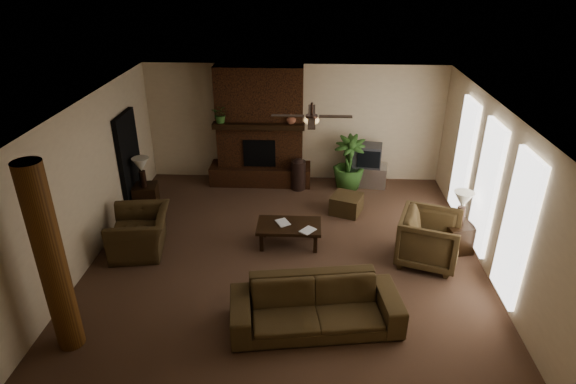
# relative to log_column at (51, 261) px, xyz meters

# --- Properties ---
(room_shell) EXTENTS (7.00, 7.00, 7.00)m
(room_shell) POSITION_rel_log_column_xyz_m (2.95, 2.40, 0.00)
(room_shell) COLOR brown
(room_shell) RESTS_ON ground
(fireplace) EXTENTS (2.40, 0.70, 2.80)m
(fireplace) POSITION_rel_log_column_xyz_m (2.15, 5.62, -0.24)
(fireplace) COLOR #482513
(fireplace) RESTS_ON ground
(windows) EXTENTS (0.08, 3.65, 2.35)m
(windows) POSITION_rel_log_column_xyz_m (6.40, 2.60, -0.05)
(windows) COLOR white
(windows) RESTS_ON ground
(log_column) EXTENTS (0.36, 0.36, 2.80)m
(log_column) POSITION_rel_log_column_xyz_m (0.00, 0.00, 0.00)
(log_column) COLOR brown
(log_column) RESTS_ON ground
(doorway) EXTENTS (0.10, 1.00, 2.10)m
(doorway) POSITION_rel_log_column_xyz_m (-0.49, 4.20, -0.35)
(doorway) COLOR black
(doorway) RESTS_ON ground
(ceiling_fan) EXTENTS (1.35, 1.35, 0.37)m
(ceiling_fan) POSITION_rel_log_column_xyz_m (3.35, 2.70, 1.13)
(ceiling_fan) COLOR black
(ceiling_fan) RESTS_ON ceiling
(sofa) EXTENTS (2.56, 1.08, 0.97)m
(sofa) POSITION_rel_log_column_xyz_m (3.47, 0.54, -0.91)
(sofa) COLOR #47371E
(sofa) RESTS_ON ground
(armchair_left) EXTENTS (0.95, 1.29, 1.03)m
(armchair_left) POSITION_rel_log_column_xyz_m (0.22, 2.44, -0.89)
(armchair_left) COLOR #47371E
(armchair_left) RESTS_ON ground
(armchair_right) EXTENTS (1.22, 1.26, 1.04)m
(armchair_right) POSITION_rel_log_column_xyz_m (5.48, 2.32, -0.88)
(armchair_right) COLOR #47371E
(armchair_right) RESTS_ON ground
(coffee_table) EXTENTS (1.20, 0.70, 0.43)m
(coffee_table) POSITION_rel_log_column_xyz_m (2.97, 2.77, -1.03)
(coffee_table) COLOR black
(coffee_table) RESTS_ON ground
(ottoman) EXTENTS (0.77, 0.77, 0.40)m
(ottoman) POSITION_rel_log_column_xyz_m (4.14, 4.11, -1.20)
(ottoman) COLOR #47371E
(ottoman) RESTS_ON ground
(tv_stand) EXTENTS (0.91, 0.62, 0.50)m
(tv_stand) POSITION_rel_log_column_xyz_m (4.74, 5.55, -1.15)
(tv_stand) COLOR #B7B7B9
(tv_stand) RESTS_ON ground
(tv) EXTENTS (0.72, 0.62, 0.52)m
(tv) POSITION_rel_log_column_xyz_m (4.69, 5.54, -0.64)
(tv) COLOR #3D3D40
(tv) RESTS_ON tv_stand
(floor_vase) EXTENTS (0.34, 0.34, 0.77)m
(floor_vase) POSITION_rel_log_column_xyz_m (3.08, 5.23, -0.97)
(floor_vase) COLOR black
(floor_vase) RESTS_ON ground
(floor_plant) EXTENTS (0.84, 1.35, 0.72)m
(floor_plant) POSITION_rel_log_column_xyz_m (4.24, 5.33, -1.04)
(floor_plant) COLOR #325A24
(floor_plant) RESTS_ON ground
(side_table_left) EXTENTS (0.58, 0.58, 0.55)m
(side_table_left) POSITION_rel_log_column_xyz_m (-0.20, 4.08, -1.12)
(side_table_left) COLOR black
(side_table_left) RESTS_ON ground
(lamp_left) EXTENTS (0.40, 0.40, 0.65)m
(lamp_left) POSITION_rel_log_column_xyz_m (-0.20, 4.05, -0.40)
(lamp_left) COLOR black
(lamp_left) RESTS_ON side_table_left
(side_table_right) EXTENTS (0.60, 0.60, 0.55)m
(side_table_right) POSITION_rel_log_column_xyz_m (6.10, 2.73, -1.12)
(side_table_right) COLOR black
(side_table_right) RESTS_ON ground
(lamp_right) EXTENTS (0.44, 0.44, 0.65)m
(lamp_right) POSITION_rel_log_column_xyz_m (6.10, 2.75, -0.40)
(lamp_right) COLOR black
(lamp_right) RESTS_ON side_table_right
(mantel_plant) EXTENTS (0.46, 0.49, 0.33)m
(mantel_plant) POSITION_rel_log_column_xyz_m (1.30, 5.36, 0.32)
(mantel_plant) COLOR #325A24
(mantel_plant) RESTS_ON fireplace
(mantel_vase) EXTENTS (0.25, 0.26, 0.22)m
(mantel_vase) POSITION_rel_log_column_xyz_m (2.89, 5.39, 0.27)
(mantel_vase) COLOR brown
(mantel_vase) RESTS_ON fireplace
(book_a) EXTENTS (0.20, 0.13, 0.29)m
(book_a) POSITION_rel_log_column_xyz_m (2.75, 2.77, -0.83)
(book_a) COLOR #999999
(book_a) RESTS_ON coffee_table
(book_b) EXTENTS (0.18, 0.15, 0.29)m
(book_b) POSITION_rel_log_column_xyz_m (3.24, 2.62, -0.82)
(book_b) COLOR #999999
(book_b) RESTS_ON coffee_table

